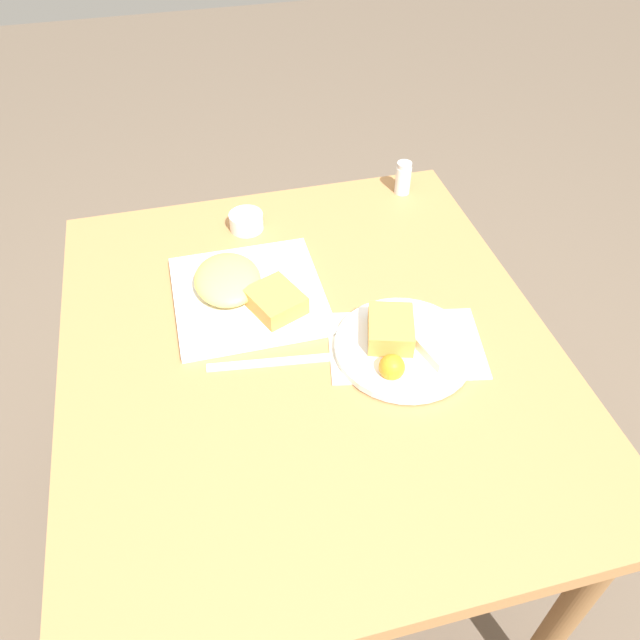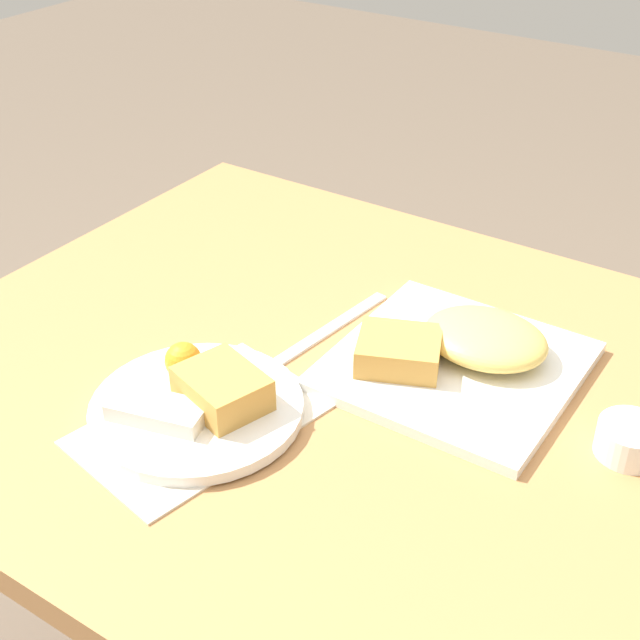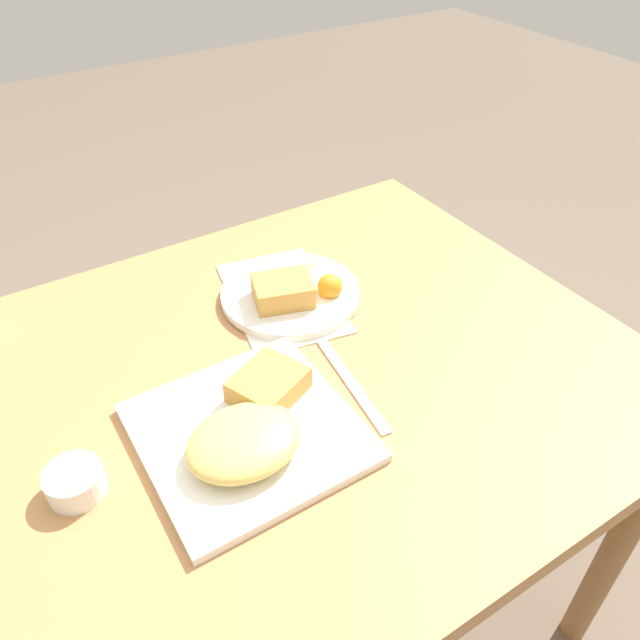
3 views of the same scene
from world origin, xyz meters
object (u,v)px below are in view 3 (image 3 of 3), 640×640
plate_square_near (249,429)px  plate_oval_far (291,291)px  butter_knife (352,384)px  sauce_ramekin (75,482)px

plate_square_near → plate_oval_far: plate_square_near is taller
plate_square_near → butter_knife: bearing=4.2°
plate_oval_far → butter_knife: plate_oval_far is taller
plate_oval_far → sauce_ramekin: size_ratio=3.34×
plate_oval_far → butter_knife: 0.23m
sauce_ramekin → plate_square_near: bearing=-10.4°
butter_knife → sauce_ramekin: bearing=93.4°
butter_knife → plate_oval_far: bearing=0.0°
plate_oval_far → butter_knife: bearing=-97.4°
plate_square_near → sauce_ramekin: 0.22m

